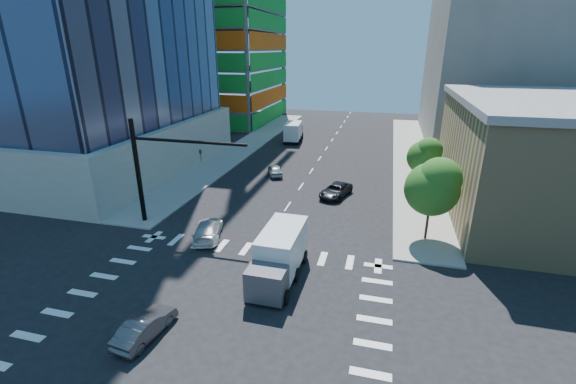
% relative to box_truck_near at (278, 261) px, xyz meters
% --- Properties ---
extents(ground, '(160.00, 160.00, 0.00)m').
position_rel_box_truck_near_xyz_m(ground, '(-2.57, -5.56, -1.44)').
color(ground, black).
rests_on(ground, ground).
extents(road_markings, '(20.00, 20.00, 0.01)m').
position_rel_box_truck_near_xyz_m(road_markings, '(-2.57, -5.56, -1.44)').
color(road_markings, silver).
rests_on(road_markings, ground).
extents(sidewalk_ne, '(5.00, 60.00, 0.15)m').
position_rel_box_truck_near_xyz_m(sidewalk_ne, '(9.93, 34.44, -1.37)').
color(sidewalk_ne, gray).
rests_on(sidewalk_ne, ground).
extents(sidewalk_nw, '(5.00, 60.00, 0.15)m').
position_rel_box_truck_near_xyz_m(sidewalk_nw, '(-15.07, 34.44, -1.37)').
color(sidewalk_nw, gray).
rests_on(sidewalk_nw, ground).
extents(commercial_building, '(20.50, 22.50, 10.60)m').
position_rel_box_truck_near_xyz_m(commercial_building, '(22.43, 16.44, 3.87)').
color(commercial_building, '#9F8A5C').
rests_on(commercial_building, ground).
extents(bg_building_ne, '(24.00, 30.00, 28.00)m').
position_rel_box_truck_near_xyz_m(bg_building_ne, '(24.43, 49.44, 12.56)').
color(bg_building_ne, slate).
rests_on(bg_building_ne, ground).
extents(signal_mast_nw, '(10.20, 0.40, 9.00)m').
position_rel_box_truck_near_xyz_m(signal_mast_nw, '(-12.57, 5.94, 4.05)').
color(signal_mast_nw, black).
rests_on(signal_mast_nw, sidewalk_nw).
extents(tree_south, '(4.16, 4.16, 6.82)m').
position_rel_box_truck_near_xyz_m(tree_south, '(10.06, 8.34, 3.24)').
color(tree_south, '#382316').
rests_on(tree_south, sidewalk_ne).
extents(tree_north, '(3.54, 3.52, 5.78)m').
position_rel_box_truck_near_xyz_m(tree_north, '(10.36, 20.34, 2.54)').
color(tree_north, '#382316').
rests_on(tree_north, sidewalk_ne).
extents(car_nb_far, '(3.41, 5.16, 1.32)m').
position_rel_box_truck_near_xyz_m(car_nb_far, '(1.60, 16.35, -0.79)').
color(car_nb_far, black).
rests_on(car_nb_far, ground).
extents(car_sb_near, '(3.35, 5.29, 1.43)m').
position_rel_box_truck_near_xyz_m(car_sb_near, '(-7.20, 4.52, -0.73)').
color(car_sb_near, white).
rests_on(car_sb_near, ground).
extents(car_sb_mid, '(2.91, 4.11, 1.30)m').
position_rel_box_truck_near_xyz_m(car_sb_mid, '(-6.52, 21.67, -0.79)').
color(car_sb_mid, '#A4A7AB').
rests_on(car_sb_mid, ground).
extents(car_sb_cross, '(1.80, 4.03, 1.28)m').
position_rel_box_truck_near_xyz_m(car_sb_cross, '(-5.37, -6.95, -0.80)').
color(car_sb_cross, '#444448').
rests_on(car_sb_cross, ground).
extents(box_truck_near, '(2.73, 6.25, 3.26)m').
position_rel_box_truck_near_xyz_m(box_truck_near, '(0.00, 0.00, 0.00)').
color(box_truck_near, black).
rests_on(box_truck_near, ground).
extents(box_truck_far, '(3.20, 6.31, 3.19)m').
position_rel_box_truck_near_xyz_m(box_truck_far, '(-8.68, 40.14, -0.03)').
color(box_truck_far, black).
rests_on(box_truck_far, ground).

